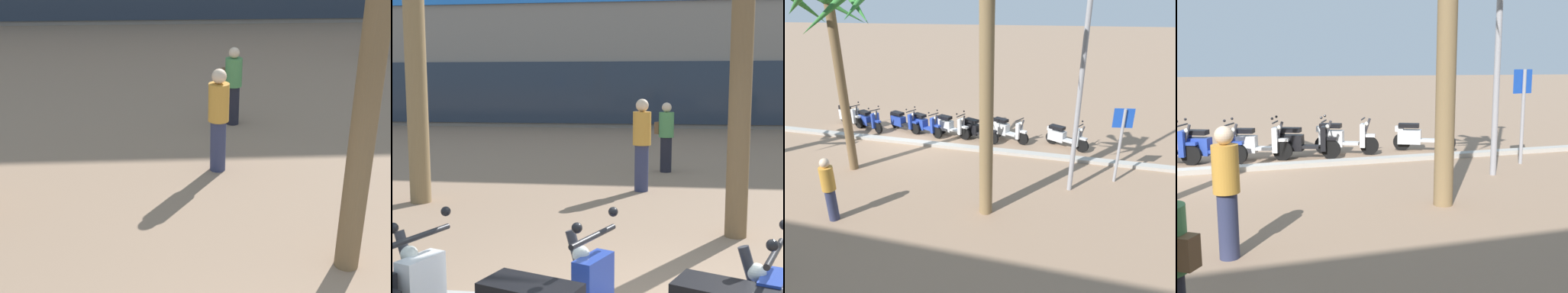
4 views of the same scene
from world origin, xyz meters
The scene contains 3 objects.
pedestrian_by_palm_tree centered at (0.01, 8.27, 0.85)m, with size 0.45×0.40×1.60m.
pedestrian_strolling_near_curb centered at (5.24, 13.93, 0.82)m, with size 0.34×0.34×1.57m.
pedestrian_window_shopping centered at (-0.50, 6.05, 0.93)m, with size 0.34×0.34×1.75m.
Camera 1 is at (-1.34, -2.11, 3.89)m, focal length 49.15 mm.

